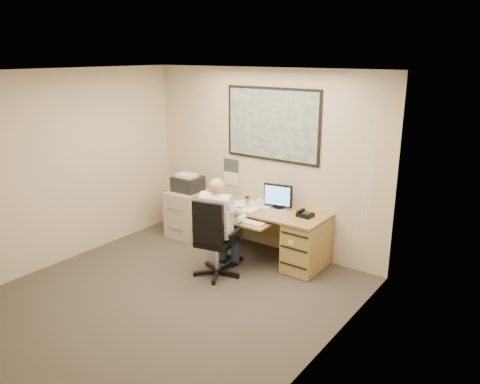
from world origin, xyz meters
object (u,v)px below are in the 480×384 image
Objects in this scene: desk at (293,235)px; filing_cabinet at (189,209)px; person at (218,227)px; office_chair at (214,253)px.

desk is 1.94m from filing_cabinet.
filing_cabinet is 0.77× the size of person.
filing_cabinet is at bearing 134.68° from person.
desk is 1.54× the size of filing_cabinet.
desk is 1.10m from person.
person reaches higher than office_chair.
desk is 1.46× the size of office_chair.
desk reaches higher than filing_cabinet.
person is at bearing -35.12° from filing_cabinet.
office_chair is at bearing -125.43° from desk.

